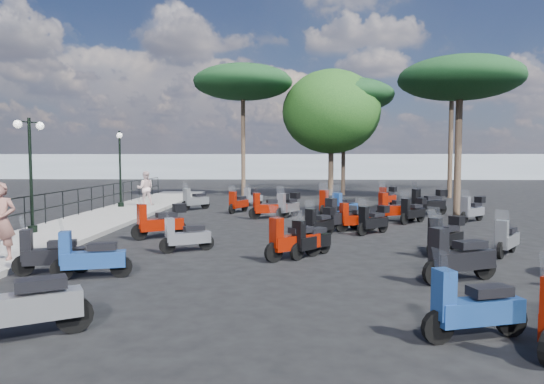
{
  "coord_description": "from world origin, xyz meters",
  "views": [
    {
      "loc": [
        1.04,
        -16.36,
        2.52
      ],
      "look_at": [
        0.35,
        2.48,
        1.2
      ],
      "focal_mm": 32.0,
      "sensor_mm": 36.0,
      "label": 1
    }
  ],
  "objects_px": {
    "scooter_8": "(270,206)",
    "scooter_21": "(395,209)",
    "scooter_9": "(288,206)",
    "scooter_22": "(388,197)",
    "scooter_11": "(473,308)",
    "scooter_18": "(445,236)",
    "scooter_14": "(320,223)",
    "scooter_27": "(413,211)",
    "scooter_3": "(195,200)",
    "scooter_28": "(428,203)",
    "scooter_0": "(50,254)",
    "pine_3": "(460,79)",
    "lamp_post_1": "(31,167)",
    "scooter_1": "(90,258)",
    "scooter_20": "(342,216)",
    "scooter_2": "(160,222)",
    "pedestrian_far": "(145,188)",
    "scooter_25": "(506,239)",
    "scooter_13": "(356,219)",
    "scooter_26": "(472,210)",
    "pine_1": "(452,79)",
    "scooter_4": "(238,203)",
    "scooter_12": "(310,240)",
    "woman": "(1,221)",
    "scooter_5": "(18,305)",
    "scooter_7": "(186,237)",
    "scooter_15": "(344,208)",
    "scooter_24": "(459,258)",
    "scooter_10": "(252,198)",
    "scooter_6": "(293,240)",
    "pine_2": "(243,83)",
    "scooter_16": "(328,204)",
    "lamp_post_2": "(120,164)",
    "pine_0": "(344,96)",
    "scooter_19": "(373,221)",
    "broadleaf_tree": "(331,112)"
  },
  "relations": [
    {
      "from": "scooter_5",
      "to": "scooter_15",
      "type": "relative_size",
      "value": 1.11
    },
    {
      "from": "scooter_19",
      "to": "broadleaf_tree",
      "type": "distance_m",
      "value": 17.34
    },
    {
      "from": "scooter_8",
      "to": "scooter_21",
      "type": "xyz_separation_m",
      "value": [
        4.99,
        -0.79,
        -0.01
      ]
    },
    {
      "from": "scooter_12",
      "to": "scooter_26",
      "type": "bearing_deg",
      "value": -93.07
    },
    {
      "from": "scooter_5",
      "to": "scooter_7",
      "type": "relative_size",
      "value": 1.21
    },
    {
      "from": "scooter_3",
      "to": "scooter_13",
      "type": "xyz_separation_m",
      "value": [
        6.88,
        -6.63,
        -0.04
      ]
    },
    {
      "from": "pedestrian_far",
      "to": "pine_3",
      "type": "relative_size",
      "value": 0.26
    },
    {
      "from": "pedestrian_far",
      "to": "scooter_24",
      "type": "distance_m",
      "value": 17.81
    },
    {
      "from": "scooter_2",
      "to": "scooter_18",
      "type": "bearing_deg",
      "value": -138.24
    },
    {
      "from": "scooter_14",
      "to": "scooter_27",
      "type": "distance_m",
      "value": 5.22
    },
    {
      "from": "scooter_9",
      "to": "scooter_22",
      "type": "bearing_deg",
      "value": -106.41
    },
    {
      "from": "scooter_21",
      "to": "lamp_post_1",
      "type": "bearing_deg",
      "value": 87.72
    },
    {
      "from": "scooter_2",
      "to": "scooter_27",
      "type": "xyz_separation_m",
      "value": [
        8.82,
        3.84,
        -0.05
      ]
    },
    {
      "from": "scooter_11",
      "to": "scooter_22",
      "type": "relative_size",
      "value": 1.14
    },
    {
      "from": "scooter_15",
      "to": "scooter_28",
      "type": "relative_size",
      "value": 0.82
    },
    {
      "from": "lamp_post_1",
      "to": "pine_2",
      "type": "distance_m",
      "value": 18.28
    },
    {
      "from": "woman",
      "to": "scooter_20",
      "type": "xyz_separation_m",
      "value": [
        8.5,
        5.71,
        -0.54
      ]
    },
    {
      "from": "scooter_6",
      "to": "scooter_14",
      "type": "height_order",
      "value": "scooter_6"
    },
    {
      "from": "scooter_9",
      "to": "scooter_20",
      "type": "relative_size",
      "value": 1.03
    },
    {
      "from": "scooter_0",
      "to": "pine_3",
      "type": "bearing_deg",
      "value": -67.3
    },
    {
      "from": "scooter_3",
      "to": "scooter_28",
      "type": "relative_size",
      "value": 0.76
    },
    {
      "from": "scooter_24",
      "to": "scooter_2",
      "type": "bearing_deg",
      "value": 31.77
    },
    {
      "from": "scooter_18",
      "to": "scooter_1",
      "type": "bearing_deg",
      "value": 65.61
    },
    {
      "from": "scooter_3",
      "to": "scooter_12",
      "type": "xyz_separation_m",
      "value": [
        5.13,
        -11.08,
        -0.04
      ]
    },
    {
      "from": "scooter_4",
      "to": "scooter_26",
      "type": "xyz_separation_m",
      "value": [
        9.59,
        -2.91,
        0.04
      ]
    },
    {
      "from": "scooter_16",
      "to": "lamp_post_2",
      "type": "bearing_deg",
      "value": 13.08
    },
    {
      "from": "pedestrian_far",
      "to": "scooter_25",
      "type": "relative_size",
      "value": 1.34
    },
    {
      "from": "scooter_2",
      "to": "scooter_14",
      "type": "height_order",
      "value": "scooter_2"
    },
    {
      "from": "scooter_1",
      "to": "scooter_28",
      "type": "height_order",
      "value": "scooter_28"
    },
    {
      "from": "lamp_post_1",
      "to": "scooter_16",
      "type": "xyz_separation_m",
      "value": [
        9.93,
        6.14,
        -1.72
      ]
    },
    {
      "from": "scooter_10",
      "to": "scooter_22",
      "type": "bearing_deg",
      "value": -148.26
    },
    {
      "from": "scooter_19",
      "to": "scooter_16",
      "type": "bearing_deg",
      "value": -30.19
    },
    {
      "from": "scooter_0",
      "to": "pine_3",
      "type": "height_order",
      "value": "pine_3"
    },
    {
      "from": "scooter_26",
      "to": "pine_1",
      "type": "distance_m",
      "value": 13.97
    },
    {
      "from": "scooter_13",
      "to": "scooter_16",
      "type": "height_order",
      "value": "scooter_16"
    },
    {
      "from": "pedestrian_far",
      "to": "pine_0",
      "type": "xyz_separation_m",
      "value": [
        10.92,
        9.34,
        5.72
      ]
    },
    {
      "from": "lamp_post_1",
      "to": "scooter_2",
      "type": "distance_m",
      "value": 4.51
    },
    {
      "from": "scooter_8",
      "to": "scooter_26",
      "type": "relative_size",
      "value": 1.28
    },
    {
      "from": "scooter_9",
      "to": "scooter_28",
      "type": "height_order",
      "value": "scooter_28"
    },
    {
      "from": "scooter_14",
      "to": "scooter_22",
      "type": "distance_m",
      "value": 10.85
    },
    {
      "from": "scooter_24",
      "to": "scooter_3",
      "type": "bearing_deg",
      "value": 6.96
    },
    {
      "from": "scooter_10",
      "to": "scooter_22",
      "type": "relative_size",
      "value": 0.98
    },
    {
      "from": "scooter_20",
      "to": "scooter_21",
      "type": "distance_m",
      "value": 3.47
    },
    {
      "from": "scooter_1",
      "to": "scooter_20",
      "type": "xyz_separation_m",
      "value": [
        5.95,
        6.86,
        0.07
      ]
    },
    {
      "from": "scooter_2",
      "to": "pedestrian_far",
      "type": "bearing_deg",
      "value": -13.35
    },
    {
      "from": "scooter_11",
      "to": "scooter_18",
      "type": "relative_size",
      "value": 1.24
    },
    {
      "from": "scooter_2",
      "to": "scooter_4",
      "type": "distance_m",
      "value": 7.44
    },
    {
      "from": "scooter_9",
      "to": "scooter_13",
      "type": "height_order",
      "value": "scooter_9"
    },
    {
      "from": "scooter_13",
      "to": "scooter_12",
      "type": "bearing_deg",
      "value": 136.23
    },
    {
      "from": "scooter_8",
      "to": "scooter_11",
      "type": "bearing_deg",
      "value": 176.54
    }
  ]
}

